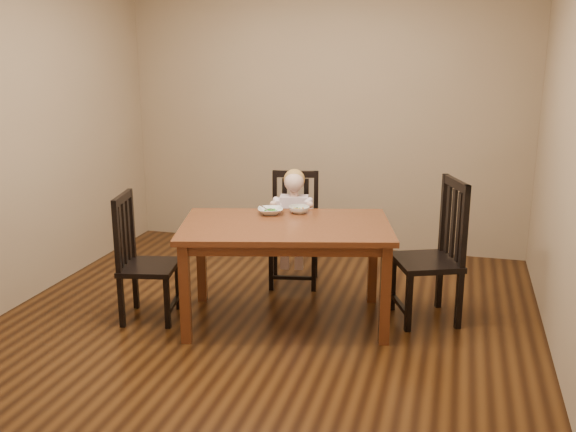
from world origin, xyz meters
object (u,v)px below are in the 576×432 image
(toddler, at_px, (294,217))
(bowl_peas, at_px, (270,211))
(chair_right, at_px, (434,254))
(bowl_veg, at_px, (299,210))
(chair_left, at_px, (142,260))
(chair_child, at_px, (294,231))
(dining_table, at_px, (286,235))

(toddler, height_order, bowl_peas, toddler)
(chair_right, bearing_deg, bowl_peas, 71.05)
(bowl_veg, bearing_deg, chair_left, -152.14)
(chair_child, relative_size, bowl_peas, 4.99)
(bowl_peas, bearing_deg, bowl_veg, 25.08)
(dining_table, height_order, chair_right, chair_right)
(dining_table, distance_m, bowl_peas, 0.32)
(chair_left, xyz_separation_m, bowl_peas, (0.86, 0.47, 0.32))
(chair_left, height_order, chair_right, chair_right)
(dining_table, height_order, chair_left, chair_left)
(dining_table, relative_size, bowl_peas, 8.74)
(dining_table, xyz_separation_m, chair_child, (-0.15, 0.82, -0.20))
(chair_child, relative_size, chair_left, 1.00)
(bowl_peas, xyz_separation_m, bowl_veg, (0.20, 0.09, 0.00))
(toddler, distance_m, bowl_peas, 0.56)
(chair_right, distance_m, toddler, 1.27)
(chair_right, height_order, toddler, chair_right)
(bowl_peas, distance_m, bowl_veg, 0.22)
(bowl_peas, bearing_deg, chair_right, 3.93)
(chair_child, bearing_deg, chair_left, 38.78)
(chair_child, height_order, chair_right, chair_right)
(dining_table, xyz_separation_m, toddler, (-0.14, 0.77, -0.07))
(dining_table, height_order, chair_child, chair_child)
(chair_child, distance_m, chair_right, 1.29)
(toddler, relative_size, bowl_veg, 3.33)
(chair_child, bearing_deg, bowl_peas, 75.51)
(toddler, bearing_deg, chair_left, 37.16)
(chair_child, xyz_separation_m, bowl_peas, (-0.04, -0.58, 0.32))
(chair_left, relative_size, toddler, 1.78)
(dining_table, distance_m, chair_right, 1.11)
(bowl_peas, bearing_deg, dining_table, -51.48)
(toddler, distance_m, bowl_veg, 0.50)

